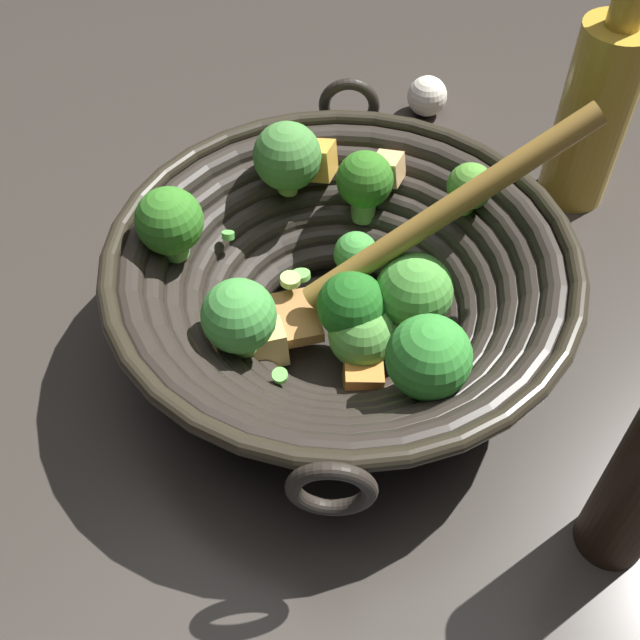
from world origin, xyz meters
name	(u,v)px	position (x,y,z in m)	size (l,w,h in m)	color
ground_plane	(340,339)	(0.00, 0.00, 0.00)	(4.00, 4.00, 0.00)	#332D28
wok	(341,283)	(0.00, 0.00, 0.07)	(0.35, 0.35, 0.20)	black
cooking_oil_bottle	(596,109)	(-0.03, -0.29, 0.09)	(0.06, 0.06, 0.23)	gold
garlic_bulb	(427,96)	(0.15, -0.29, 0.02)	(0.04, 0.04, 0.04)	silver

